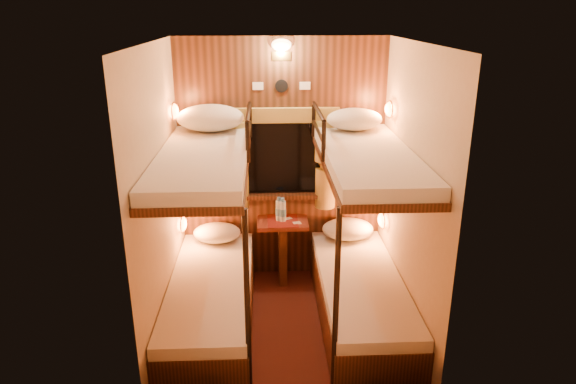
{
  "coord_description": "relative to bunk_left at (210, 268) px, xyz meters",
  "views": [
    {
      "loc": [
        -0.17,
        -3.82,
        2.63
      ],
      "look_at": [
        0.02,
        0.15,
        1.21
      ],
      "focal_mm": 32.0,
      "sensor_mm": 36.0,
      "label": 1
    }
  ],
  "objects": [
    {
      "name": "bottle_right",
      "position": [
        0.61,
        0.8,
        0.2
      ],
      "size": [
        0.07,
        0.07,
        0.25
      ],
      "rotation": [
        0.0,
        0.0,
        -0.03
      ],
      "color": "#99BFE5",
      "rests_on": "table"
    },
    {
      "name": "reading_lamps",
      "position": [
        0.65,
        0.63,
        0.68
      ],
      "size": [
        2.0,
        0.2,
        1.25
      ],
      "color": "orange",
      "rests_on": "wall_left"
    },
    {
      "name": "bottle_left",
      "position": [
        0.65,
        0.78,
        0.2
      ],
      "size": [
        0.07,
        0.07,
        0.24
      ],
      "rotation": [
        0.0,
        0.0,
        0.03
      ],
      "color": "#99BFE5",
      "rests_on": "table"
    },
    {
      "name": "window",
      "position": [
        0.65,
        0.94,
        0.62
      ],
      "size": [
        1.0,
        0.12,
        0.79
      ],
      "color": "black",
      "rests_on": "back_panel"
    },
    {
      "name": "sachet_b",
      "position": [
        0.7,
        0.83,
        0.09
      ],
      "size": [
        0.09,
        0.09,
        0.01
      ],
      "primitive_type": "cube",
      "rotation": [
        0.0,
        0.0,
        0.53
      ],
      "color": "silver",
      "rests_on": "table"
    },
    {
      "name": "bunk_left",
      "position": [
        0.0,
        0.0,
        0.0
      ],
      "size": [
        0.72,
        1.9,
        1.82
      ],
      "color": "black",
      "rests_on": "floor"
    },
    {
      "name": "table",
      "position": [
        0.65,
        0.78,
        -0.14
      ],
      "size": [
        0.5,
        0.34,
        0.66
      ],
      "color": "#5D1F15",
      "rests_on": "floor"
    },
    {
      "name": "pillow_lower_right",
      "position": [
        1.3,
        0.77,
        -0.0
      ],
      "size": [
        0.51,
        0.37,
        0.2
      ],
      "primitive_type": "ellipsoid",
      "color": "white",
      "rests_on": "bunk_right"
    },
    {
      "name": "ceiling",
      "position": [
        0.65,
        -0.07,
        1.84
      ],
      "size": [
        2.1,
        2.1,
        0.0
      ],
      "primitive_type": "plane",
      "rotation": [
        3.14,
        0.0,
        0.0
      ],
      "color": "silver",
      "rests_on": "wall_back"
    },
    {
      "name": "floor",
      "position": [
        0.65,
        -0.07,
        -0.56
      ],
      "size": [
        2.1,
        2.1,
        0.0
      ],
      "primitive_type": "plane",
      "color": "#34150E",
      "rests_on": "ground"
    },
    {
      "name": "back_panel",
      "position": [
        0.65,
        0.97,
        0.64
      ],
      "size": [
        2.0,
        0.03,
        2.4
      ],
      "primitive_type": "cube",
      "color": "black",
      "rests_on": "floor"
    },
    {
      "name": "curtains",
      "position": [
        0.65,
        0.9,
        0.71
      ],
      "size": [
        1.1,
        0.22,
        1.0
      ],
      "color": "olive",
      "rests_on": "back_panel"
    },
    {
      "name": "wall_front",
      "position": [
        0.65,
        -1.12,
        0.64
      ],
      "size": [
        2.4,
        0.0,
        2.4
      ],
      "primitive_type": "plane",
      "rotation": [
        -1.57,
        0.0,
        0.0
      ],
      "color": "#C6B293",
      "rests_on": "floor"
    },
    {
      "name": "sachet_a",
      "position": [
        0.78,
        0.72,
        0.09
      ],
      "size": [
        0.09,
        0.07,
        0.01
      ],
      "primitive_type": "cube",
      "rotation": [
        0.0,
        0.0,
        0.2
      ],
      "color": "silver",
      "rests_on": "table"
    },
    {
      "name": "wall_right",
      "position": [
        1.65,
        -0.07,
        0.64
      ],
      "size": [
        0.0,
        2.4,
        2.4
      ],
      "primitive_type": "plane",
      "rotation": [
        1.57,
        0.0,
        -1.57
      ],
      "color": "#C6B293",
      "rests_on": "floor"
    },
    {
      "name": "pillow_lower_left",
      "position": [
        -0.0,
        0.76,
        -0.01
      ],
      "size": [
        0.46,
        0.33,
        0.18
      ],
      "primitive_type": "ellipsoid",
      "color": "white",
      "rests_on": "bunk_left"
    },
    {
      "name": "bunk_right",
      "position": [
        1.3,
        0.0,
        0.0
      ],
      "size": [
        0.72,
        1.9,
        1.82
      ],
      "color": "black",
      "rests_on": "floor"
    },
    {
      "name": "pillow_upper_left",
      "position": [
        -0.0,
        0.69,
        1.15
      ],
      "size": [
        0.61,
        0.43,
        0.24
      ],
      "primitive_type": "ellipsoid",
      "color": "white",
      "rests_on": "bunk_left"
    },
    {
      "name": "pillow_upper_right",
      "position": [
        1.3,
        0.67,
        1.13
      ],
      "size": [
        0.5,
        0.36,
        0.2
      ],
      "primitive_type": "ellipsoid",
      "color": "white",
      "rests_on": "bunk_right"
    },
    {
      "name": "wall_back",
      "position": [
        0.65,
        0.98,
        0.64
      ],
      "size": [
        2.4,
        0.0,
        2.4
      ],
      "primitive_type": "plane",
      "rotation": [
        1.57,
        0.0,
        0.0
      ],
      "color": "#C6B293",
      "rests_on": "floor"
    },
    {
      "name": "wall_left",
      "position": [
        -0.35,
        -0.07,
        0.64
      ],
      "size": [
        0.0,
        2.4,
        2.4
      ],
      "primitive_type": "plane",
      "rotation": [
        1.57,
        0.0,
        1.57
      ],
      "color": "#C6B293",
      "rests_on": "floor"
    },
    {
      "name": "back_fixtures",
      "position": [
        0.65,
        0.93,
        1.69
      ],
      "size": [
        0.54,
        0.09,
        0.48
      ],
      "color": "black",
      "rests_on": "back_panel"
    }
  ]
}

